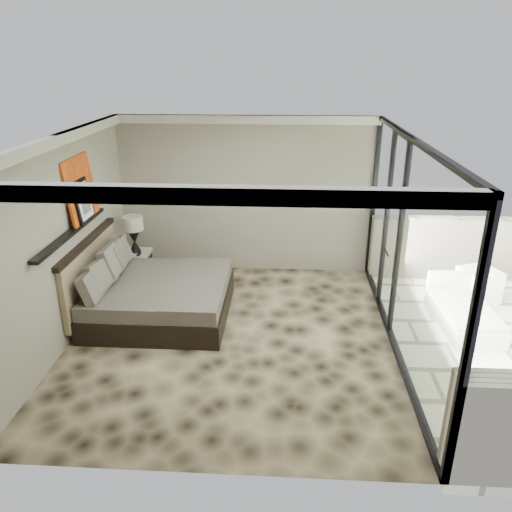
# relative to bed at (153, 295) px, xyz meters

# --- Properties ---
(floor) EXTENTS (5.00, 5.00, 0.00)m
(floor) POSITION_rel_bed_xyz_m (1.27, -0.59, -0.34)
(floor) COLOR black
(floor) RESTS_ON ground
(ceiling) EXTENTS (4.50, 5.00, 0.02)m
(ceiling) POSITION_rel_bed_xyz_m (1.27, -0.59, 2.45)
(ceiling) COLOR silver
(ceiling) RESTS_ON back_wall
(back_wall) EXTENTS (4.50, 0.02, 2.80)m
(back_wall) POSITION_rel_bed_xyz_m (1.27, 1.90, 1.06)
(back_wall) COLOR gray
(back_wall) RESTS_ON floor
(left_wall) EXTENTS (0.02, 5.00, 2.80)m
(left_wall) POSITION_rel_bed_xyz_m (-0.97, -0.59, 1.06)
(left_wall) COLOR gray
(left_wall) RESTS_ON floor
(glass_wall) EXTENTS (0.08, 5.00, 2.80)m
(glass_wall) POSITION_rel_bed_xyz_m (3.52, -0.59, 1.06)
(glass_wall) COLOR white
(glass_wall) RESTS_ON floor
(terrace_slab) EXTENTS (3.00, 5.00, 0.12)m
(terrace_slab) POSITION_rel_bed_xyz_m (5.02, -0.59, -0.40)
(terrace_slab) COLOR beige
(terrace_slab) RESTS_ON ground
(picture_ledge) EXTENTS (0.12, 2.20, 0.05)m
(picture_ledge) POSITION_rel_bed_xyz_m (-0.91, -0.49, 1.16)
(picture_ledge) COLOR black
(picture_ledge) RESTS_ON left_wall
(bed) EXTENTS (2.10, 2.03, 1.16)m
(bed) POSITION_rel_bed_xyz_m (0.00, 0.00, 0.00)
(bed) COLOR black
(bed) RESTS_ON floor
(nightstand) EXTENTS (0.58, 0.58, 0.55)m
(nightstand) POSITION_rel_bed_xyz_m (-0.66, 1.27, -0.07)
(nightstand) COLOR black
(nightstand) RESTS_ON floor
(table_lamp) EXTENTS (0.35, 0.35, 0.65)m
(table_lamp) POSITION_rel_bed_xyz_m (-0.64, 1.31, 0.59)
(table_lamp) COLOR black
(table_lamp) RESTS_ON nightstand
(abstract_canvas) EXTENTS (0.13, 0.90, 0.90)m
(abstract_canvas) POSITION_rel_bed_xyz_m (-0.93, 0.02, 1.63)
(abstract_canvas) COLOR #A6120E
(abstract_canvas) RESTS_ON picture_ledge
(framed_print) EXTENTS (0.11, 0.50, 0.60)m
(framed_print) POSITION_rel_bed_xyz_m (-0.87, -0.08, 1.48)
(framed_print) COLOR black
(framed_print) RESTS_ON picture_ledge
(ottoman) EXTENTS (0.69, 0.69, 0.54)m
(ottoman) POSITION_rel_bed_xyz_m (5.13, 0.81, -0.07)
(ottoman) COLOR white
(ottoman) RESTS_ON terrace_slab
(lounger) EXTENTS (0.78, 1.48, 0.57)m
(lounger) POSITION_rel_bed_xyz_m (4.64, 0.01, -0.17)
(lounger) COLOR silver
(lounger) RESTS_ON terrace_slab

